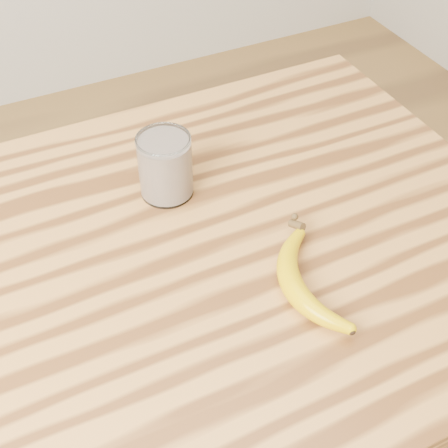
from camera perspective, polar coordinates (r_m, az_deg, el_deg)
name	(u,v)px	position (r m, az deg, el deg)	size (l,w,h in m)	color
table	(154,321)	(1.02, -6.39, -8.80)	(1.20, 0.80, 0.90)	#B87A38
smoothie_glass	(165,166)	(1.00, -5.39, 5.28)	(0.09, 0.09, 0.11)	white
banana	(291,285)	(0.88, 6.18, -5.56)	(0.10, 0.27, 0.03)	#D6AB00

